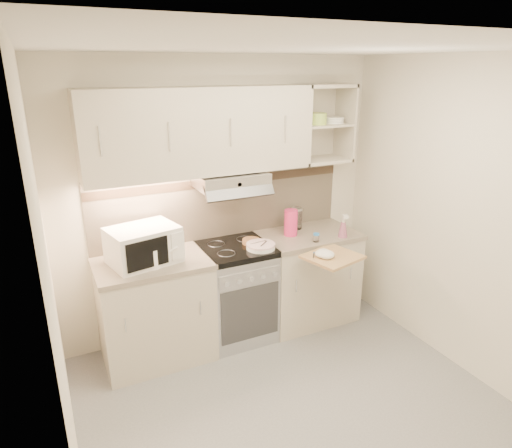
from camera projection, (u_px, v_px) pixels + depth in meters
name	position (u px, v px, depth m)	size (l,w,h in m)	color
ground	(297.00, 408.00, 3.38)	(3.00, 3.00, 0.00)	gray
room_shell	(277.00, 184.00, 3.16)	(3.04, 2.84, 2.52)	silver
base_cabinet_left	(156.00, 312.00, 3.86)	(0.90, 0.60, 0.86)	beige
worktop_left	(152.00, 263.00, 3.72)	(0.92, 0.62, 0.04)	gray
base_cabinet_right	(306.00, 278.00, 4.48)	(0.90, 0.60, 0.86)	beige
worktop_right	(308.00, 235.00, 4.33)	(0.92, 0.62, 0.04)	gray
electric_range	(237.00, 292.00, 4.17)	(0.60, 0.60, 0.90)	#B7B7BC
microwave	(143.00, 245.00, 3.64)	(0.59, 0.49, 0.30)	silver
watering_can	(153.00, 256.00, 3.57)	(0.29, 0.15, 0.25)	white
plate_stack	(261.00, 246.00, 3.95)	(0.25, 0.25, 0.05)	white
bread_loaf	(251.00, 241.00, 4.07)	(0.16, 0.16, 0.04)	#955B3F
pink_pitcher	(291.00, 223.00, 4.24)	(0.13, 0.12, 0.25)	#ED2C6C
glass_jar	(297.00, 218.00, 4.42)	(0.11, 0.11, 0.21)	silver
spice_jar	(316.00, 237.00, 4.10)	(0.06, 0.06, 0.08)	white
spray_bottle	(343.00, 228.00, 4.21)	(0.09, 0.09, 0.23)	#FC92C5
cutting_board	(332.00, 257.00, 3.86)	(0.43, 0.39, 0.02)	#A46647
dish_towel	(329.00, 251.00, 3.86)	(0.23, 0.19, 0.06)	white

